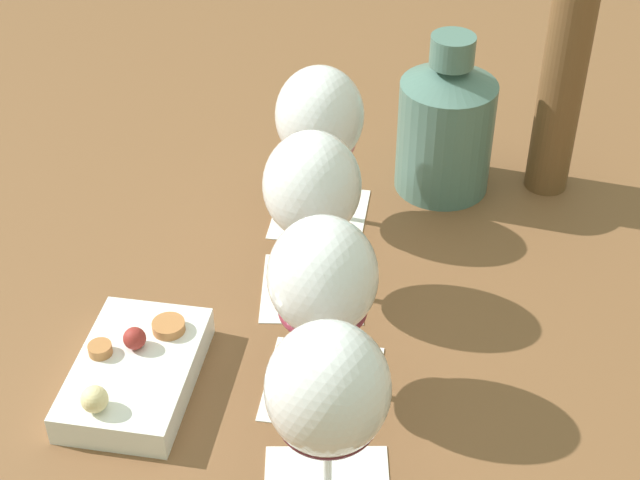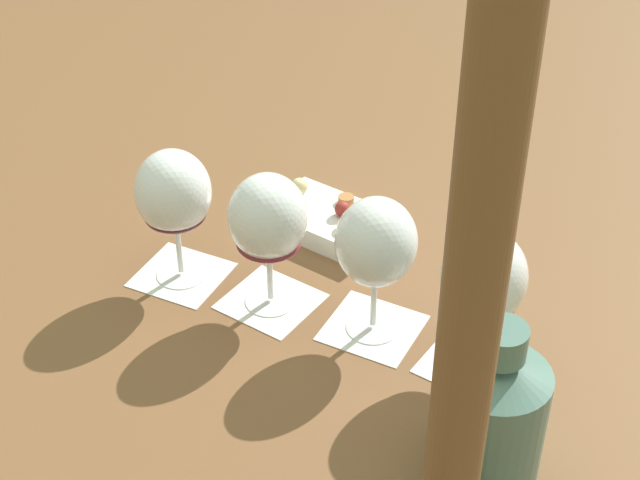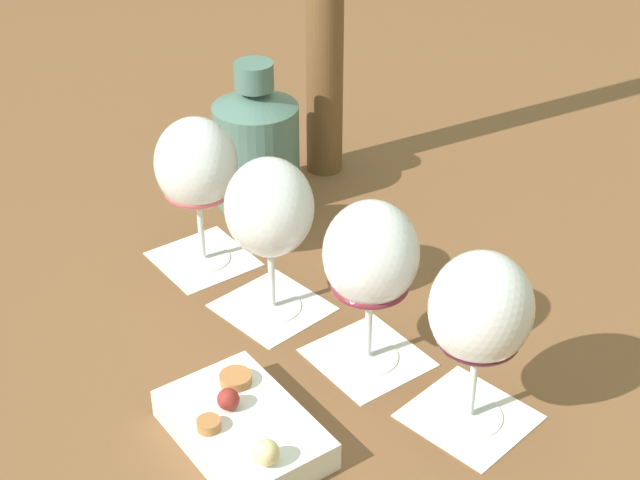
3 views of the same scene
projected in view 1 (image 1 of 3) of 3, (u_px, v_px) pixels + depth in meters
The scene contains 10 objects.
ground_plane at pixel (320, 334), 0.95m from camera, with size 8.00×8.00×0.00m, color brown.
tasting_card_0 at pixel (320, 214), 1.11m from camera, with size 0.15×0.15×0.00m.
tasting_card_1 at pixel (313, 288), 1.00m from camera, with size 0.15×0.15×0.00m.
tasting_card_2 at pixel (322, 383), 0.90m from camera, with size 0.15×0.15×0.00m.
wine_glass_0 at pixel (320, 122), 1.03m from camera, with size 0.09×0.09×0.18m.
wine_glass_1 at pixel (312, 192), 0.93m from camera, with size 0.09×0.09×0.18m.
wine_glass_2 at pixel (323, 282), 0.82m from camera, with size 0.09×0.09×0.18m.
wine_glass_3 at pixel (328, 396), 0.72m from camera, with size 0.09×0.09×0.18m.
ceramic_vase at pixel (446, 124), 1.10m from camera, with size 0.11×0.11×0.19m.
snack_dish at pixel (135, 372), 0.89m from camera, with size 0.19×0.19×0.05m.
Camera 1 is at (0.42, 0.56, 0.66)m, focal length 55.00 mm.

